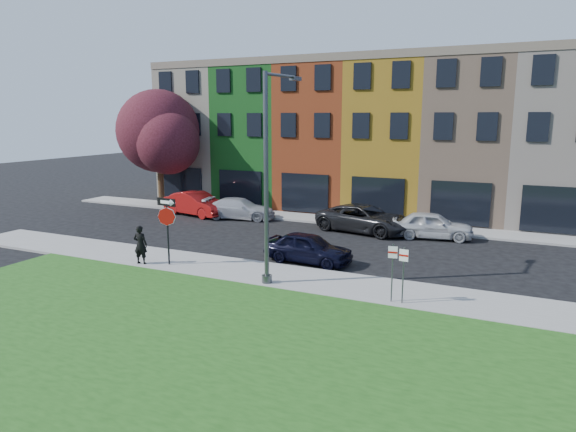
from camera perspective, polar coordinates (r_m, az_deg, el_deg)
The scene contains 15 objects.
ground at distance 18.64m, azimuth -3.63°, elevation -9.61°, with size 120.00×120.00×0.00m, color black.
sidewalk_near at distance 20.44m, azimuth 5.43°, elevation -7.58°, with size 40.00×3.00×0.12m, color gray.
sidewalk_far at distance 33.01m, azimuth 4.26°, elevation -0.39°, with size 40.00×2.40×0.12m, color gray.
rowhouse_block at distance 38.10m, azimuth 8.42°, elevation 8.52°, with size 30.00×10.12×10.00m.
stop_sign at distance 22.91m, azimuth -13.31°, elevation -0.16°, with size 1.05×0.17×2.97m.
man at distance 23.62m, azimuth -16.08°, elevation -3.08°, with size 0.70×0.53×1.73m, color black.
sedan_near at distance 23.37m, azimuth 2.27°, elevation -3.54°, with size 4.18×1.95×1.39m, color black.
parked_car_red at distance 35.04m, azimuth -10.13°, elevation 1.36°, with size 5.09×2.71×1.59m, color maroon.
parked_car_silver at distance 33.50m, azimuth -5.38°, elevation 0.83°, with size 4.91×2.74×1.34m, color #B4B4B9.
parked_car_dark at distance 29.83m, azimuth 8.53°, elevation -0.29°, with size 6.01×3.64×1.56m, color black.
parked_car_white at distance 29.05m, azimuth 15.73°, elevation -0.99°, with size 4.54×2.42×1.47m, color silver.
street_lamp at distance 19.68m, azimuth -2.10°, elevation 4.09°, with size 0.64×2.57×8.07m.
parking_sign_a at distance 18.36m, azimuth 11.53°, elevation -5.42°, with size 0.32×0.10×2.09m.
parking_sign_b at distance 18.29m, azimuth 12.70°, elevation -5.67°, with size 0.32×0.10×2.02m.
tree_purple at distance 38.62m, azimuth -14.00°, elevation 8.91°, with size 7.13×6.24×8.37m.
Camera 1 is at (8.41, -15.29, 6.55)m, focal length 32.00 mm.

